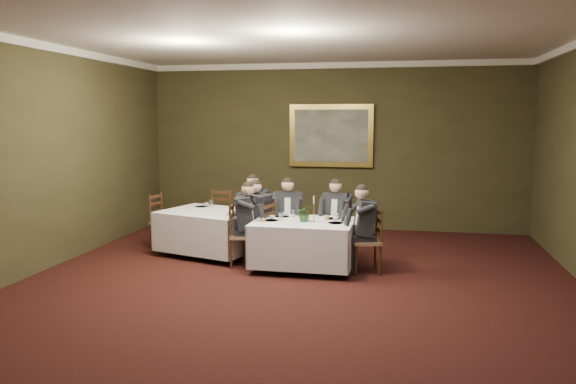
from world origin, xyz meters
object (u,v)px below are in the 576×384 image
(diner_main_backleft, at_px, (288,226))
(chair_sec_endleft, at_px, (165,233))
(table_main, at_px, (303,241))
(chair_sec_endright, at_px, (260,245))
(table_second, at_px, (210,229))
(chair_main_endleft, at_px, (243,248))
(chair_sec_backleft, at_px, (218,228))
(chair_sec_backright, at_px, (257,232))
(candlestick, at_px, (314,212))
(diner_main_endleft, at_px, (244,234))
(centerpiece, at_px, (305,213))
(diner_sec_backright, at_px, (256,220))
(diner_main_backright, at_px, (336,228))
(diner_main_endright, at_px, (366,240))
(chair_main_backright, at_px, (336,241))
(chair_main_endright, at_px, (367,254))
(painting, at_px, (331,136))
(chair_main_backleft, at_px, (288,239))
(diner_sec_endright, at_px, (260,231))

(diner_main_backleft, relative_size, chair_sec_endleft, 1.35)
(table_main, bearing_deg, chair_sec_endright, 158.09)
(table_second, xyz_separation_m, chair_sec_endright, (0.97, -0.30, -0.17))
(table_main, xyz_separation_m, chair_main_endleft, (-0.99, 0.01, -0.17))
(chair_sec_backleft, relative_size, chair_sec_backright, 1.00)
(table_main, bearing_deg, candlestick, -4.48)
(chair_sec_backleft, bearing_deg, chair_sec_endleft, 41.96)
(diner_main_endleft, height_order, centerpiece, diner_main_endleft)
(diner_sec_backright, bearing_deg, chair_sec_backright, -90.00)
(diner_main_endleft, relative_size, chair_sec_backright, 1.35)
(diner_main_backleft, bearing_deg, chair_sec_backright, -43.27)
(chair_sec_endright, bearing_deg, centerpiece, -94.55)
(diner_main_backright, bearing_deg, table_main, 71.78)
(diner_main_endright, xyz_separation_m, chair_sec_endright, (-1.75, 0.32, -0.23))
(chair_main_backright, relative_size, centerpiece, 3.57)
(diner_main_backright, bearing_deg, centerpiece, 74.26)
(chair_main_backright, bearing_deg, diner_main_backleft, 10.47)
(diner_main_backright, bearing_deg, diner_main_backleft, 9.68)
(chair_main_endright, relative_size, diner_main_endright, 0.74)
(chair_sec_backright, distance_m, painting, 2.90)
(chair_sec_backleft, bearing_deg, chair_sec_backright, 167.16)
(chair_main_backleft, distance_m, chair_main_endleft, 0.98)
(diner_main_backright, relative_size, diner_main_endleft, 1.00)
(chair_sec_backleft, xyz_separation_m, chair_sec_endright, (1.14, -1.22, 0.00))
(diner_main_backleft, distance_m, diner_sec_backright, 0.83)
(diner_main_backleft, xyz_separation_m, chair_sec_backleft, (-1.51, 0.74, -0.23))
(chair_main_backleft, relative_size, painting, 0.56)
(table_main, xyz_separation_m, chair_main_backright, (0.43, 0.80, -0.17))
(chair_main_backleft, height_order, chair_main_endleft, same)
(chair_main_backleft, relative_size, diner_main_endleft, 0.74)
(diner_main_backleft, distance_m, centerpiece, 1.02)
(chair_main_endleft, height_order, chair_sec_backright, same)
(table_main, relative_size, diner_sec_endright, 1.18)
(table_main, distance_m, diner_main_endleft, 0.98)
(diner_main_backright, xyz_separation_m, diner_sec_endright, (-1.22, -0.47, 0.00))
(diner_sec_endright, relative_size, centerpiece, 4.80)
(diner_main_endleft, bearing_deg, diner_main_backleft, 133.79)
(table_second, xyz_separation_m, diner_main_backright, (2.18, 0.17, 0.06))
(painting, bearing_deg, table_second, -122.52)
(chair_main_endright, xyz_separation_m, chair_sec_backleft, (-2.91, 1.54, 0.00))
(chair_main_endleft, bearing_deg, chair_sec_backleft, -158.83)
(chair_main_backleft, relative_size, diner_sec_endright, 0.74)
(table_main, relative_size, diner_main_endleft, 1.18)
(table_second, height_order, chair_main_backleft, chair_main_backleft)
(table_second, bearing_deg, table_main, -19.35)
(table_main, xyz_separation_m, diner_main_backleft, (-0.41, 0.80, 0.06))
(chair_sec_backleft, distance_m, chair_sec_endright, 1.67)
(chair_main_backleft, xyz_separation_m, chair_sec_backright, (-0.68, 0.47, 0.00))
(chair_sec_endright, relative_size, centerpiece, 3.57)
(table_main, bearing_deg, diner_main_backleft, 117.22)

